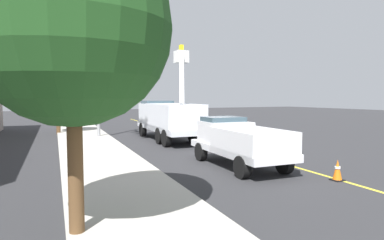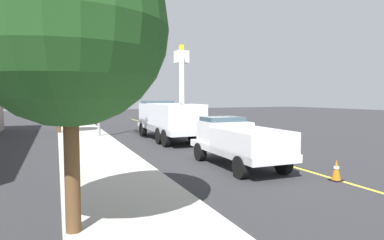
% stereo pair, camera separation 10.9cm
% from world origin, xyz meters
% --- Properties ---
extents(ground, '(120.00, 120.00, 0.00)m').
position_xyz_m(ground, '(0.00, 0.00, 0.00)').
color(ground, '#2D2D30').
extents(sidewalk_far_side, '(60.10, 6.53, 0.12)m').
position_xyz_m(sidewalk_far_side, '(0.36, 7.44, 0.06)').
color(sidewalk_far_side, '#B2ADA3').
rests_on(sidewalk_far_side, ground).
extents(lane_centre_stripe, '(49.95, 2.60, 0.01)m').
position_xyz_m(lane_centre_stripe, '(0.00, 0.00, 0.00)').
color(lane_centre_stripe, yellow).
rests_on(lane_centre_stripe, ground).
extents(utility_bucket_truck, '(8.31, 3.73, 6.89)m').
position_xyz_m(utility_bucket_truck, '(2.71, 2.01, 1.61)').
color(utility_bucket_truck, white).
rests_on(utility_bucket_truck, ground).
extents(service_pickup_truck, '(5.70, 2.41, 2.06)m').
position_xyz_m(service_pickup_truck, '(-6.81, 2.51, 1.12)').
color(service_pickup_truck, white).
rests_on(service_pickup_truck, ground).
extents(passing_minivan, '(4.89, 2.14, 1.69)m').
position_xyz_m(passing_minivan, '(9.77, -2.63, 0.97)').
color(passing_minivan, black).
rests_on(passing_minivan, ground).
extents(traffic_cone_leading, '(0.40, 0.40, 0.76)m').
position_xyz_m(traffic_cone_leading, '(-10.28, 0.64, 0.37)').
color(traffic_cone_leading, black).
rests_on(traffic_cone_leading, ground).
extents(traffic_cone_mid_front, '(0.40, 0.40, 0.83)m').
position_xyz_m(traffic_cone_mid_front, '(-2.49, 0.53, 0.41)').
color(traffic_cone_mid_front, black).
rests_on(traffic_cone_mid_front, ground).
extents(traffic_cone_mid_rear, '(0.40, 0.40, 0.70)m').
position_xyz_m(traffic_cone_mid_rear, '(6.96, -0.33, 0.34)').
color(traffic_cone_mid_rear, black).
rests_on(traffic_cone_mid_rear, ground).
extents(traffic_signal_mast, '(6.18, 0.76, 8.15)m').
position_xyz_m(traffic_signal_mast, '(4.12, 6.24, 5.72)').
color(traffic_signal_mast, gray).
rests_on(traffic_signal_mast, ground).
extents(street_tree_left, '(4.12, 4.12, 6.48)m').
position_xyz_m(street_tree_left, '(-11.32, 9.59, 4.40)').
color(street_tree_left, brown).
rests_on(street_tree_left, ground).
extents(street_tree_right, '(3.00, 3.00, 5.39)m').
position_xyz_m(street_tree_right, '(9.89, 8.68, 3.87)').
color(street_tree_right, brown).
rests_on(street_tree_right, ground).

